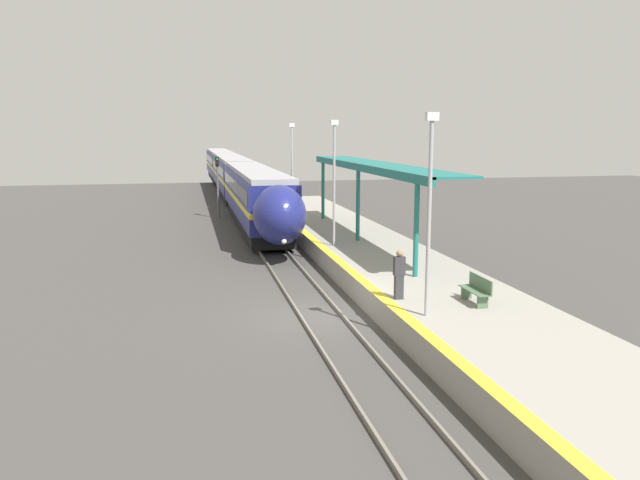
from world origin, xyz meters
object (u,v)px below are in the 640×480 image
platform_bench (477,289)px  lamppost_far (292,163)px  railway_signal (218,181)px  train (233,175)px  lamppost_near (429,203)px  person_waiting (399,274)px  lamppost_mid (334,175)px

platform_bench → lamppost_far: 23.29m
railway_signal → lamppost_far: size_ratio=0.76×
train → lamppost_far: bearing=-82.6°
lamppost_near → lamppost_far: size_ratio=1.00×
platform_bench → lamppost_far: lamppost_far is taller
platform_bench → person_waiting: 2.53m
train → railway_signal: bearing=-98.9°
railway_signal → lamppost_mid: lamppost_mid is taller
person_waiting → lamppost_mid: (0.18, 9.98, 2.55)m
platform_bench → railway_signal: size_ratio=0.34×
train → lamppost_far: (2.50, -19.19, 2.03)m
railway_signal → lamppost_mid: bearing=-75.2°
platform_bench → train: bearing=96.2°
railway_signal → lamppost_near: 29.89m
person_waiting → lamppost_near: lamppost_near is taller
train → person_waiting: 41.22m
person_waiting → lamppost_mid: 10.31m
train → lamppost_far: size_ratio=10.64×
platform_bench → lamppost_near: (-2.09, -0.93, 2.93)m
lamppost_mid → lamppost_far: size_ratio=1.00×
platform_bench → railway_signal: railway_signal is taller
train → railway_signal: railway_signal is taller
person_waiting → lamppost_near: bearing=-84.9°
lamppost_mid → person_waiting: bearing=-91.0°
person_waiting → lamppost_far: (0.18, 21.96, 2.55)m
train → platform_bench: 42.47m
train → lamppost_mid: (2.50, -31.17, 2.03)m
person_waiting → railway_signal: size_ratio=0.36×
platform_bench → lamppost_near: 3.72m
lamppost_far → train: bearing=97.4°
train → lamppost_far: lamppost_far is taller
platform_bench → person_waiting: person_waiting is taller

